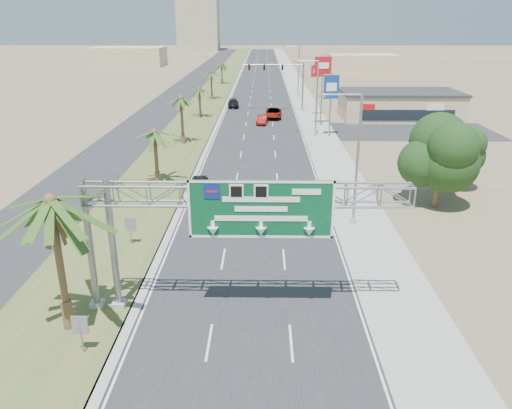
{
  "coord_description": "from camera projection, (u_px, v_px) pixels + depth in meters",
  "views": [
    {
      "loc": [
        0.59,
        -13.39,
        14.79
      ],
      "look_at": [
        0.17,
        15.03,
        4.2
      ],
      "focal_mm": 35.0,
      "sensor_mm": 36.0,
      "label": 1
    }
  ],
  "objects": [
    {
      "name": "car_right_lane",
      "position": [
        273.0,
        113.0,
        78.95
      ],
      "size": [
        2.8,
        5.59,
        1.52
      ],
      "primitive_type": "imported",
      "rotation": [
        0.0,
        0.0,
        -0.05
      ],
      "color": "gray",
      "rests_on": "ground"
    },
    {
      "name": "streetlight_near",
      "position": [
        354.0,
        166.0,
        36.6
      ],
      "size": [
        3.27,
        0.44,
        10.0
      ],
      "color": "gray",
      "rests_on": "ground"
    },
    {
      "name": "palm_row_d",
      "position": [
        199.0,
        90.0,
        78.15
      ],
      "size": [
        3.99,
        3.99,
        5.45
      ],
      "color": "brown",
      "rests_on": "ground"
    },
    {
      "name": "building_distant_right",
      "position": [
        363.0,
        63.0,
        147.61
      ],
      "size": [
        20.0,
        12.0,
        5.0
      ],
      "primitive_type": "cube",
      "color": "#CBB489",
      "rests_on": "ground"
    },
    {
      "name": "median_grass",
      "position": [
        220.0,
        84.0,
        120.91
      ],
      "size": [
        7.0,
        300.0,
        0.12
      ],
      "primitive_type": "cube",
      "color": "#465E29",
      "rests_on": "ground"
    },
    {
      "name": "car_far",
      "position": [
        233.0,
        104.0,
        88.67
      ],
      "size": [
        2.3,
        4.87,
        1.37
      ],
      "primitive_type": "imported",
      "rotation": [
        0.0,
        0.0,
        0.08
      ],
      "color": "black",
      "rests_on": "ground"
    },
    {
      "name": "store_building",
      "position": [
        399.0,
        106.0,
        78.56
      ],
      "size": [
        18.0,
        10.0,
        4.0
      ],
      "primitive_type": "cube",
      "color": "#CBB489",
      "rests_on": "ground"
    },
    {
      "name": "sidewalk_right",
      "position": [
        296.0,
        84.0,
        120.66
      ],
      "size": [
        4.0,
        300.0,
        0.1
      ],
      "primitive_type": "cube",
      "color": "#9E9B93",
      "rests_on": "ground"
    },
    {
      "name": "opposing_road",
      "position": [
        191.0,
        84.0,
        121.02
      ],
      "size": [
        8.0,
        300.0,
        0.02
      ],
      "primitive_type": "cube",
      "color": "#28282B",
      "rests_on": "ground"
    },
    {
      "name": "median_signback_a",
      "position": [
        80.0,
        328.0,
        22.94
      ],
      "size": [
        0.75,
        0.08,
        2.08
      ],
      "color": "gray",
      "rests_on": "ground"
    },
    {
      "name": "palm_row_c",
      "position": [
        181.0,
        99.0,
        60.85
      ],
      "size": [
        3.99,
        3.99,
        6.75
      ],
      "color": "brown",
      "rests_on": "ground"
    },
    {
      "name": "signal_mast",
      "position": [
        291.0,
        82.0,
        83.4
      ],
      "size": [
        10.28,
        0.71,
        8.0
      ],
      "color": "gray",
      "rests_on": "ground"
    },
    {
      "name": "palm_row_f",
      "position": [
        222.0,
        64.0,
        119.28
      ],
      "size": [
        3.99,
        3.99,
        5.75
      ],
      "color": "brown",
      "rests_on": "ground"
    },
    {
      "name": "streetlight_far",
      "position": [
        297.0,
        74.0,
        98.44
      ],
      "size": [
        3.27,
        0.44,
        10.0
      ],
      "color": "gray",
      "rests_on": "ground"
    },
    {
      "name": "streetlight_mid",
      "position": [
        315.0,
        102.0,
        64.71
      ],
      "size": [
        3.27,
        0.44,
        10.0
      ],
      "color": "gray",
      "rests_on": "ground"
    },
    {
      "name": "oak_far",
      "position": [
        459.0,
        151.0,
        44.25
      ],
      "size": [
        3.5,
        3.5,
        5.6
      ],
      "color": "brown",
      "rests_on": "ground"
    },
    {
      "name": "pole_sign_red_far",
      "position": [
        318.0,
        75.0,
        78.52
      ],
      "size": [
        2.15,
        1.11,
        8.25
      ],
      "color": "gray",
      "rests_on": "ground"
    },
    {
      "name": "pole_sign_blue",
      "position": [
        331.0,
        90.0,
        64.61
      ],
      "size": [
        2.02,
        0.73,
        8.26
      ],
      "color": "gray",
      "rests_on": "ground"
    },
    {
      "name": "palm_near",
      "position": [
        50.0,
        201.0,
        22.93
      ],
      "size": [
        5.7,
        5.7,
        8.35
      ],
      "color": "brown",
      "rests_on": "ground"
    },
    {
      "name": "building_distant_left",
      "position": [
        128.0,
        57.0,
        167.22
      ],
      "size": [
        24.0,
        14.0,
        6.0
      ],
      "primitive_type": "cube",
      "color": "#CBB489",
      "rests_on": "ground"
    },
    {
      "name": "car_mid_lane",
      "position": [
        262.0,
        120.0,
        74.6
      ],
      "size": [
        1.92,
        4.2,
        1.34
      ],
      "primitive_type": "imported",
      "rotation": [
        0.0,
        0.0,
        -0.13
      ],
      "color": "maroon",
      "rests_on": "ground"
    },
    {
      "name": "car_left_lane",
      "position": [
        199.0,
        186.0,
        44.54
      ],
      "size": [
        2.17,
        4.64,
        1.54
      ],
      "primitive_type": "imported",
      "rotation": [
        0.0,
        0.0,
        0.08
      ],
      "color": "black",
      "rests_on": "ground"
    },
    {
      "name": "road",
      "position": [
        261.0,
        84.0,
        120.79
      ],
      "size": [
        12.0,
        300.0,
        0.02
      ],
      "primitive_type": "cube",
      "color": "#28282B",
      "rests_on": "ground"
    },
    {
      "name": "palm_row_e",
      "position": [
        211.0,
        73.0,
        95.72
      ],
      "size": [
        3.99,
        3.99,
        6.15
      ],
      "color": "brown",
      "rests_on": "ground"
    },
    {
      "name": "median_signback_b",
      "position": [
        130.0,
        226.0,
        34.2
      ],
      "size": [
        0.75,
        0.08,
        2.08
      ],
      "color": "gray",
      "rests_on": "ground"
    },
    {
      "name": "sign_gantry",
      "position": [
        230.0,
        205.0,
        24.92
      ],
      "size": [
        16.75,
        1.24,
        7.5
      ],
      "color": "gray",
      "rests_on": "ground"
    },
    {
      "name": "pole_sign_red_near",
      "position": [
        323.0,
        70.0,
        70.74
      ],
      "size": [
        2.42,
        0.63,
        10.03
      ],
      "color": "gray",
      "rests_on": "ground"
    },
    {
      "name": "tower_distant",
      "position": [
        198.0,
        13.0,
        246.31
      ],
      "size": [
        20.0,
        16.0,
        35.0
      ],
      "primitive_type": "cube",
      "color": "tan",
      "rests_on": "ground"
    },
    {
      "name": "palm_row_b",
      "position": [
        154.0,
        133.0,
        46.13
      ],
      "size": [
        3.99,
        3.99,
        5.95
      ],
      "color": "brown",
      "rests_on": "ground"
    },
    {
      "name": "oak_near",
      "position": [
        441.0,
        154.0,
        40.29
      ],
      "size": [
        4.5,
        4.5,
        6.8
      ],
      "color": "brown",
      "rests_on": "ground"
    }
  ]
}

